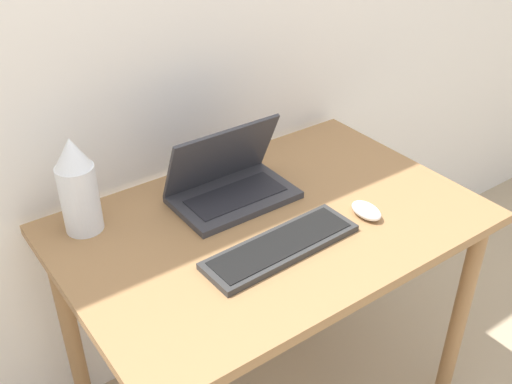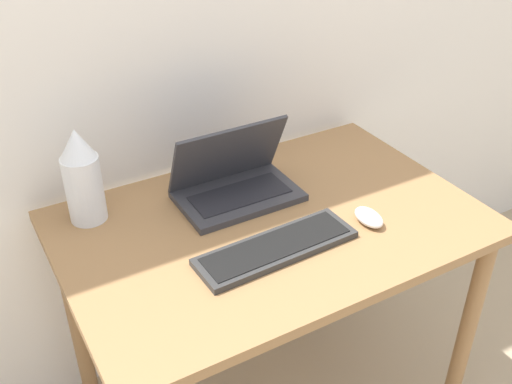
{
  "view_description": "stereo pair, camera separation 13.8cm",
  "coord_description": "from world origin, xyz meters",
  "px_view_note": "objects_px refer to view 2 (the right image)",
  "views": [
    {
      "loc": [
        -0.81,
        -0.69,
        1.72
      ],
      "look_at": [
        -0.04,
        0.38,
        0.88
      ],
      "focal_mm": 42.0,
      "sensor_mm": 36.0,
      "label": 1
    },
    {
      "loc": [
        -0.7,
        -0.76,
        1.72
      ],
      "look_at": [
        -0.04,
        0.38,
        0.88
      ],
      "focal_mm": 42.0,
      "sensor_mm": 36.0,
      "label": 2
    }
  ],
  "objects_px": {
    "mouse": "(369,217)",
    "vase": "(82,177)",
    "laptop": "(234,181)",
    "keyboard": "(276,248)"
  },
  "relations": [
    {
      "from": "vase",
      "to": "laptop",
      "type": "bearing_deg",
      "value": -13.65
    },
    {
      "from": "keyboard",
      "to": "vase",
      "type": "height_order",
      "value": "vase"
    },
    {
      "from": "mouse",
      "to": "vase",
      "type": "xyz_separation_m",
      "value": [
        -0.65,
        0.4,
        0.11
      ]
    },
    {
      "from": "laptop",
      "to": "vase",
      "type": "xyz_separation_m",
      "value": [
        -0.4,
        0.1,
        0.08
      ]
    },
    {
      "from": "laptop",
      "to": "mouse",
      "type": "bearing_deg",
      "value": -50.47
    },
    {
      "from": "laptop",
      "to": "mouse",
      "type": "xyz_separation_m",
      "value": [
        0.25,
        -0.3,
        -0.03
      ]
    },
    {
      "from": "mouse",
      "to": "vase",
      "type": "distance_m",
      "value": 0.77
    },
    {
      "from": "laptop",
      "to": "vase",
      "type": "relative_size",
      "value": 1.26
    },
    {
      "from": "mouse",
      "to": "vase",
      "type": "bearing_deg",
      "value": 148.42
    },
    {
      "from": "mouse",
      "to": "vase",
      "type": "relative_size",
      "value": 0.36
    }
  ]
}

